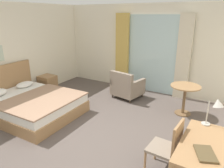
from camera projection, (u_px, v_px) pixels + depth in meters
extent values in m
cube|color=#564C47|center=(75.00, 139.00, 4.22)|extent=(6.13, 7.35, 0.10)
cube|color=silver|center=(143.00, 48.00, 6.55)|extent=(5.73, 0.12, 2.69)
cube|color=silver|center=(152.00, 55.00, 6.38)|extent=(1.51, 0.02, 2.37)
cube|color=tan|center=(122.00, 52.00, 6.77)|extent=(0.44, 0.10, 2.41)
cube|color=beige|center=(183.00, 58.00, 5.82)|extent=(0.38, 0.10, 2.41)
cube|color=#9E754C|center=(34.00, 109.00, 5.13)|extent=(2.19, 1.81, 0.27)
cube|color=white|center=(32.00, 101.00, 5.06)|extent=(2.12, 1.75, 0.19)
cube|color=#9E754C|center=(3.00, 86.00, 5.51)|extent=(0.10, 1.79, 1.11)
cube|color=#99755B|center=(42.00, 99.00, 4.86)|extent=(1.46, 1.77, 0.03)
ellipsoid|color=white|center=(25.00, 84.00, 5.71)|extent=(0.34, 0.51, 0.14)
cube|color=#9E754C|center=(48.00, 84.00, 6.61)|extent=(0.48, 0.44, 0.53)
cube|color=olive|center=(42.00, 82.00, 6.39)|extent=(0.41, 0.01, 0.13)
cube|color=#9E754C|center=(203.00, 144.00, 2.76)|extent=(0.57, 1.22, 0.04)
cube|color=#9E754C|center=(202.00, 148.00, 2.78)|extent=(0.52, 1.16, 0.08)
cube|color=#9E754C|center=(223.00, 151.00, 3.22)|extent=(0.06, 0.06, 0.71)
cube|color=#9E754C|center=(190.00, 141.00, 3.46)|extent=(0.06, 0.06, 0.71)
cube|color=gray|center=(163.00, 148.00, 3.18)|extent=(0.46, 0.47, 0.04)
cube|color=#9E754C|center=(178.00, 138.00, 2.99)|extent=(0.06, 0.42, 0.47)
cylinder|color=#9E754C|center=(155.00, 149.00, 3.51)|extent=(0.04, 0.04, 0.39)
cylinder|color=#9E754C|center=(145.00, 162.00, 3.20)|extent=(0.04, 0.04, 0.39)
cylinder|color=#9E754C|center=(179.00, 158.00, 3.30)|extent=(0.04, 0.04, 0.39)
cylinder|color=#B7B2A8|center=(206.00, 124.00, 3.22)|extent=(0.13, 0.13, 0.02)
cylinder|color=#B7B2A8|center=(208.00, 112.00, 3.15)|extent=(0.02, 0.02, 0.38)
cone|color=#B7B2A8|center=(218.00, 103.00, 2.94)|extent=(0.18, 0.17, 0.17)
cube|color=brown|center=(205.00, 154.00, 2.52)|extent=(0.33, 0.39, 0.03)
cube|color=gray|center=(128.00, 89.00, 6.18)|extent=(0.89, 0.87, 0.32)
cube|color=gray|center=(121.00, 80.00, 5.84)|extent=(0.77, 0.26, 0.41)
cube|color=gray|center=(137.00, 84.00, 5.89)|extent=(0.24, 0.75, 0.16)
cube|color=gray|center=(119.00, 79.00, 6.31)|extent=(0.24, 0.75, 0.16)
cylinder|color=#4C3D2D|center=(142.00, 95.00, 6.26)|extent=(0.04, 0.04, 0.10)
cylinder|color=#4C3D2D|center=(125.00, 90.00, 6.67)|extent=(0.04, 0.04, 0.10)
cylinder|color=#4C3D2D|center=(130.00, 101.00, 5.82)|extent=(0.04, 0.04, 0.10)
cylinder|color=#4C3D2D|center=(113.00, 96.00, 6.22)|extent=(0.04, 0.04, 0.10)
cylinder|color=#9E754C|center=(186.00, 86.00, 4.98)|extent=(0.71, 0.71, 0.03)
cylinder|color=brown|center=(184.00, 100.00, 5.09)|extent=(0.07, 0.07, 0.71)
cylinder|color=brown|center=(182.00, 113.00, 5.20)|extent=(0.39, 0.39, 0.02)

